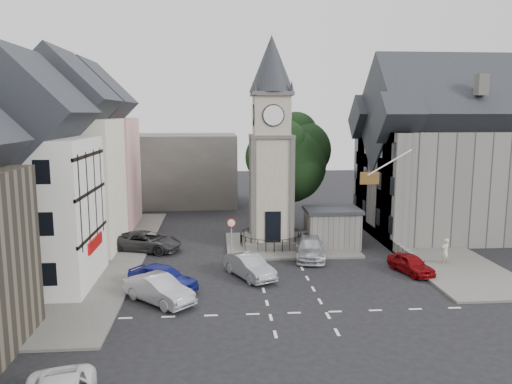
{
  "coord_description": "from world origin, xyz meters",
  "views": [
    {
      "loc": [
        -4.17,
        -30.32,
        10.47
      ],
      "look_at": [
        -1.41,
        5.0,
        4.85
      ],
      "focal_mm": 35.0,
      "sensor_mm": 36.0,
      "label": 1
    }
  ],
  "objects": [
    {
      "name": "ground",
      "position": [
        0.0,
        0.0,
        0.0
      ],
      "size": [
        120.0,
        120.0,
        0.0
      ],
      "primitive_type": "plane",
      "color": "black",
      "rests_on": "ground"
    },
    {
      "name": "pavement_west",
      "position": [
        -12.5,
        6.0,
        0.07
      ],
      "size": [
        6.0,
        30.0,
        0.14
      ],
      "primitive_type": "cube",
      "color": "#595651",
      "rests_on": "ground"
    },
    {
      "name": "pavement_east",
      "position": [
        12.0,
        8.0,
        0.07
      ],
      "size": [
        6.0,
        26.0,
        0.14
      ],
      "primitive_type": "cube",
      "color": "#595651",
      "rests_on": "ground"
    },
    {
      "name": "central_island",
      "position": [
        1.5,
        8.0,
        0.08
      ],
      "size": [
        10.0,
        8.0,
        0.16
      ],
      "primitive_type": "cube",
      "color": "#595651",
      "rests_on": "ground"
    },
    {
      "name": "road_markings",
      "position": [
        0.0,
        -5.5,
        0.01
      ],
      "size": [
        20.0,
        8.0,
        0.01
      ],
      "primitive_type": "cube",
      "color": "silver",
      "rests_on": "ground"
    },
    {
      "name": "clock_tower",
      "position": [
        0.0,
        7.99,
        8.12
      ],
      "size": [
        4.86,
        4.86,
        16.25
      ],
      "color": "#4C4944",
      "rests_on": "ground"
    },
    {
      "name": "stone_shelter",
      "position": [
        4.8,
        7.5,
        1.55
      ],
      "size": [
        4.3,
        3.3,
        3.08
      ],
      "color": "slate",
      "rests_on": "ground"
    },
    {
      "name": "town_tree",
      "position": [
        2.0,
        13.0,
        6.97
      ],
      "size": [
        7.2,
        7.2,
        10.8
      ],
      "color": "black",
      "rests_on": "ground"
    },
    {
      "name": "warning_sign_post",
      "position": [
        -3.2,
        5.43,
        2.03
      ],
      "size": [
        0.7,
        0.19,
        2.85
      ],
      "color": "black",
      "rests_on": "ground"
    },
    {
      "name": "terrace_pink",
      "position": [
        -15.5,
        16.0,
        6.58
      ],
      "size": [
        8.1,
        7.6,
        12.8
      ],
      "color": "#E2A59B",
      "rests_on": "ground"
    },
    {
      "name": "terrace_cream",
      "position": [
        -15.5,
        8.0,
        6.58
      ],
      "size": [
        8.1,
        7.6,
        12.8
      ],
      "color": "#F2EACA",
      "rests_on": "ground"
    },
    {
      "name": "terrace_tudor",
      "position": [
        -15.5,
        0.0,
        6.19
      ],
      "size": [
        8.1,
        7.6,
        12.0
      ],
      "color": "silver",
      "rests_on": "ground"
    },
    {
      "name": "backdrop_west",
      "position": [
        -12.0,
        28.0,
        4.0
      ],
      "size": [
        20.0,
        10.0,
        8.0
      ],
      "primitive_type": "cube",
      "color": "#4C4944",
      "rests_on": "ground"
    },
    {
      "name": "east_building",
      "position": [
        15.59,
        11.0,
        6.26
      ],
      "size": [
        14.4,
        11.4,
        12.6
      ],
      "color": "slate",
      "rests_on": "ground"
    },
    {
      "name": "east_boundary_wall",
      "position": [
        9.2,
        10.0,
        0.45
      ],
      "size": [
        0.4,
        16.0,
        0.9
      ],
      "primitive_type": "cube",
      "color": "slate",
      "rests_on": "ground"
    },
    {
      "name": "flagpole",
      "position": [
        8.0,
        4.0,
        7.0
      ],
      "size": [
        3.68,
        0.1,
        2.74
      ],
      "color": "white",
      "rests_on": "ground"
    },
    {
      "name": "car_west_blue",
      "position": [
        -7.5,
        -1.44,
        0.77
      ],
      "size": [
        4.75,
        4.09,
        1.54
      ],
      "primitive_type": "imported",
      "rotation": [
        0.0,
        0.0,
        0.96
      ],
      "color": "navy",
      "rests_on": "ground"
    },
    {
      "name": "car_west_silver",
      "position": [
        -7.5,
        -3.41,
        0.75
      ],
      "size": [
        4.4,
        4.33,
        1.51
      ],
      "primitive_type": "imported",
      "rotation": [
        0.0,
        0.0,
        0.8
      ],
      "color": "#B5B6BE",
      "rests_on": "ground"
    },
    {
      "name": "car_west_grey",
      "position": [
        -9.67,
        7.28,
        0.75
      ],
      "size": [
        5.91,
        4.03,
        1.5
      ],
      "primitive_type": "imported",
      "rotation": [
        0.0,
        0.0,
        1.26
      ],
      "color": "#2E2E31",
      "rests_on": "ground"
    },
    {
      "name": "car_island_silver",
      "position": [
        -2.2,
        0.5,
        0.74
      ],
      "size": [
        3.41,
        4.71,
        1.48
      ],
      "primitive_type": "imported",
      "rotation": [
        0.0,
        0.0,
        0.47
      ],
      "color": "#989CA1",
      "rests_on": "ground"
    },
    {
      "name": "car_island_east",
      "position": [
        2.5,
        4.5,
        0.74
      ],
      "size": [
        2.79,
        5.33,
        1.47
      ],
      "primitive_type": "imported",
      "rotation": [
        0.0,
        0.0,
        -0.15
      ],
      "color": "#AAADB2",
      "rests_on": "ground"
    },
    {
      "name": "car_east_red",
      "position": [
        8.5,
        0.52,
        0.63
      ],
      "size": [
        2.45,
        3.99,
        1.27
      ],
      "primitive_type": "imported",
      "rotation": [
        0.0,
        0.0,
        0.28
      ],
      "color": "maroon",
      "rests_on": "ground"
    },
    {
      "name": "pedestrian",
      "position": [
        11.5,
        2.0,
        0.96
      ],
      "size": [
        0.83,
        0.73,
        1.92
      ],
      "primitive_type": "imported",
      "rotation": [
        0.0,
        0.0,
        3.62
      ],
      "color": "beige",
      "rests_on": "ground"
    }
  ]
}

